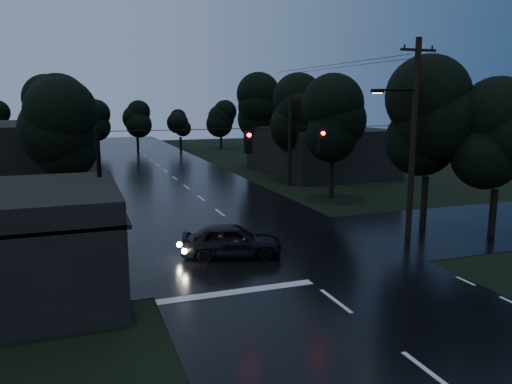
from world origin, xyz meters
TOP-DOWN VIEW (x-y plane):
  - ground at (0.00, 0.00)m, footprint 160.00×160.00m
  - main_road at (0.00, 30.00)m, footprint 12.00×120.00m
  - cross_street at (0.00, 12.00)m, footprint 60.00×9.00m
  - building_far_right at (14.00, 34.00)m, footprint 10.00×14.00m
  - building_far_left at (-14.00, 40.00)m, footprint 10.00×16.00m
  - utility_pole_main at (7.41, 11.00)m, footprint 3.50×0.30m
  - utility_pole_far at (8.30, 28.00)m, footprint 2.00×0.30m
  - anchor_pole_left at (-7.50, 11.00)m, footprint 0.18×0.18m
  - span_signals at (0.56, 10.99)m, footprint 15.00×0.37m
  - tree_corner_near at (10.00, 13.00)m, footprint 4.48×4.48m
  - tree_corner_far at (12.00, 10.00)m, footprint 3.92×3.92m
  - tree_left_a at (-9.00, 22.00)m, footprint 3.92×3.92m
  - tree_left_b at (-9.60, 30.00)m, footprint 4.20×4.20m
  - tree_left_c at (-10.20, 40.00)m, footprint 4.48×4.48m
  - tree_right_a at (9.00, 22.00)m, footprint 4.20×4.20m
  - tree_right_b at (9.60, 30.00)m, footprint 4.48×4.48m
  - tree_right_c at (10.20, 40.00)m, footprint 4.76×4.76m
  - car at (-1.93, 11.18)m, footprint 4.84×2.92m

SIDE VIEW (x-z plane):
  - ground at x=0.00m, z-range 0.00..0.00m
  - main_road at x=0.00m, z-range -0.01..0.01m
  - cross_street at x=0.00m, z-range -0.01..0.01m
  - car at x=-1.93m, z-range 0.00..1.54m
  - building_far_right at x=14.00m, z-range 0.00..4.40m
  - building_far_left at x=-14.00m, z-range 0.00..5.00m
  - anchor_pole_left at x=-7.50m, z-range 0.00..6.00m
  - utility_pole_far at x=8.30m, z-range 0.13..7.63m
  - tree_corner_far at x=12.00m, z-range 1.11..9.37m
  - tree_left_a at x=-9.00m, z-range 1.11..9.37m
  - span_signals at x=0.56m, z-range 4.69..5.80m
  - utility_pole_main at x=7.41m, z-range 0.26..10.26m
  - tree_left_b at x=-9.60m, z-range 1.19..10.04m
  - tree_right_a at x=9.00m, z-range 1.19..10.04m
  - tree_corner_near at x=10.00m, z-range 1.27..10.71m
  - tree_left_c at x=-10.20m, z-range 1.27..10.71m
  - tree_right_b at x=9.60m, z-range 1.27..10.71m
  - tree_right_c at x=10.20m, z-range 1.35..11.38m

